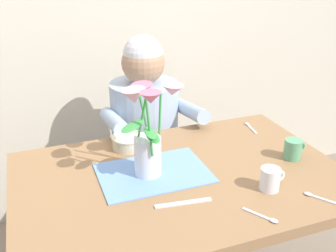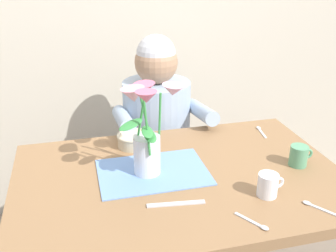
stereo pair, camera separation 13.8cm
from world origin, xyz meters
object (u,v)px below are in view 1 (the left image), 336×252
at_px(ceramic_mug, 270,179).
at_px(dinner_knife, 183,203).
at_px(flower_vase, 148,130).
at_px(tea_cup, 293,149).
at_px(seated_person, 146,145).
at_px(ceramic_bowl, 128,141).

bearing_deg(ceramic_mug, dinner_knife, 175.65).
xyz_separation_m(flower_vase, tea_cup, (0.57, -0.08, -0.14)).
relative_size(seated_person, ceramic_mug, 12.20).
distance_m(flower_vase, tea_cup, 0.59).
bearing_deg(seated_person, flower_vase, -105.91).
bearing_deg(dinner_knife, tea_cup, 21.23).
distance_m(ceramic_bowl, ceramic_mug, 0.60).
bearing_deg(ceramic_mug, tea_cup, 36.67).
relative_size(seated_person, tea_cup, 12.20).
height_order(seated_person, flower_vase, seated_person).
bearing_deg(dinner_knife, ceramic_mug, 2.57).
bearing_deg(flower_vase, seated_person, 74.17).
relative_size(dinner_knife, ceramic_mug, 2.04).
relative_size(seated_person, dinner_knife, 5.97).
bearing_deg(flower_vase, ceramic_bowl, 94.16).
height_order(seated_person, ceramic_mug, seated_person).
bearing_deg(seated_person, ceramic_bowl, -117.69).
xyz_separation_m(flower_vase, ceramic_bowl, (-0.02, 0.23, -0.15)).
height_order(flower_vase, tea_cup, flower_vase).
xyz_separation_m(ceramic_bowl, dinner_knife, (0.06, -0.45, -0.03)).
bearing_deg(tea_cup, ceramic_bowl, 151.79).
bearing_deg(ceramic_bowl, dinner_knife, -81.89).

